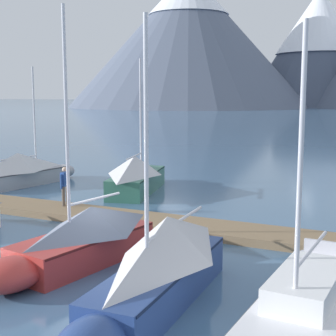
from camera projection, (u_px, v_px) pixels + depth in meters
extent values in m
plane|color=#426689|center=(89.00, 255.00, 15.97)|extent=(700.00, 700.00, 0.00)
cone|color=slate|center=(188.00, 40.00, 189.37)|extent=(91.28, 91.28, 50.27)
cone|color=#424C60|center=(318.00, 48.00, 198.37)|extent=(58.20, 58.20, 45.96)
cone|color=white|center=(320.00, 21.00, 196.83)|extent=(33.59, 33.59, 25.26)
cube|color=#846B4C|center=(147.00, 222.00, 19.54)|extent=(23.33, 2.25, 0.30)
cylinder|color=#38383D|center=(136.00, 228.00, 18.75)|extent=(22.38, 0.43, 0.24)
cylinder|color=#38383D|center=(157.00, 217.00, 20.33)|extent=(22.38, 0.43, 0.24)
cube|color=#93939E|center=(24.00, 178.00, 28.07)|extent=(2.42, 5.67, 0.85)
ellipsoid|color=#93939E|center=(64.00, 171.00, 30.51)|extent=(1.50, 1.56, 0.81)
cube|color=#424247|center=(24.00, 171.00, 28.02)|extent=(2.44, 5.57, 0.06)
cylinder|color=silver|center=(34.00, 118.00, 28.30)|extent=(0.10, 0.10, 5.75)
cylinder|color=silver|center=(18.00, 158.00, 27.59)|extent=(0.50, 2.48, 0.08)
pyramid|color=silver|center=(18.00, 162.00, 27.60)|extent=(2.48, 4.63, 1.01)
cube|color=#336B56|center=(137.00, 182.00, 26.08)|extent=(3.02, 5.86, 1.02)
ellipsoid|color=#336B56|center=(151.00, 173.00, 29.05)|extent=(1.80, 1.79, 0.97)
cube|color=#163027|center=(137.00, 174.00, 26.01)|extent=(3.03, 5.76, 0.06)
cylinder|color=silver|center=(141.00, 115.00, 26.40)|extent=(0.10, 0.10, 5.90)
cylinder|color=silver|center=(134.00, 156.00, 25.39)|extent=(0.71, 2.66, 0.08)
pyramid|color=silver|center=(135.00, 165.00, 25.53)|extent=(3.00, 4.83, 0.95)
cube|color=#B2332D|center=(84.00, 248.00, 15.16)|extent=(2.56, 4.89, 0.91)
ellipsoid|color=#B2332D|center=(11.00, 274.00, 13.00)|extent=(1.82, 2.23, 0.87)
cube|color=#501614|center=(83.00, 235.00, 15.10)|extent=(2.58, 4.80, 0.06)
cylinder|color=silver|center=(67.00, 125.00, 14.15)|extent=(0.10, 0.10, 6.64)
cylinder|color=silver|center=(95.00, 199.00, 15.40)|extent=(0.47, 2.19, 0.08)
pyramid|color=slate|center=(91.00, 219.00, 15.32)|extent=(2.64, 4.02, 0.77)
cube|color=navy|center=(161.00, 284.00, 12.21)|extent=(1.63, 5.74, 1.00)
cube|color=#121D39|center=(161.00, 266.00, 12.14)|extent=(1.67, 5.62, 0.06)
cylinder|color=silver|center=(146.00, 149.00, 11.00)|extent=(0.10, 0.10, 5.82)
cylinder|color=silver|center=(177.00, 222.00, 13.00)|extent=(0.20, 3.69, 0.08)
pyramid|color=silver|center=(167.00, 238.00, 12.44)|extent=(1.85, 4.61, 1.10)
cube|color=white|center=(307.00, 313.00, 10.78)|extent=(2.12, 6.20, 0.84)
cube|color=slate|center=(308.00, 296.00, 10.72)|extent=(2.15, 6.08, 0.06)
cylinder|color=silver|center=(300.00, 173.00, 9.31)|extent=(0.10, 0.10, 5.60)
cylinder|color=silver|center=(313.00, 248.00, 10.80)|extent=(0.25, 2.81, 0.08)
cube|color=white|center=(307.00, 285.00, 10.54)|extent=(1.39, 2.82, 0.55)
cube|color=silver|center=(334.00, 249.00, 13.28)|extent=(1.57, 0.20, 0.36)
cylinder|color=brown|center=(67.00, 195.00, 21.73)|extent=(0.14, 0.14, 0.86)
cylinder|color=brown|center=(63.00, 196.00, 21.50)|extent=(0.14, 0.14, 0.86)
cube|color=#234793|center=(65.00, 179.00, 21.51)|extent=(0.23, 0.39, 0.60)
sphere|color=beige|center=(65.00, 169.00, 21.45)|extent=(0.22, 0.22, 0.22)
cylinder|color=#234793|center=(69.00, 180.00, 21.74)|extent=(0.09, 0.09, 0.62)
cylinder|color=#234793|center=(61.00, 182.00, 21.30)|extent=(0.09, 0.09, 0.62)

